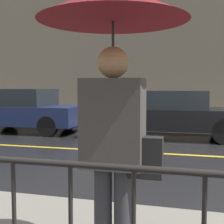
# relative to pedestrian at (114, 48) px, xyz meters

# --- Properties ---
(sidewalk_far) EXTENTS (28.00, 1.96, 0.14)m
(sidewalk_far) POSITION_rel_pedestrian_xyz_m (1.46, 9.77, -1.78)
(sidewalk_far) COLOR slate
(sidewalk_far) RESTS_ON ground_plane
(building_storefront) EXTENTS (28.00, 0.30, 6.36)m
(building_storefront) POSITION_rel_pedestrian_xyz_m (1.46, 10.90, 1.32)
(building_storefront) COLOR #706656
(building_storefront) RESTS_ON ground_plane
(pedestrian) EXTENTS (1.10, 1.10, 2.15)m
(pedestrian) POSITION_rel_pedestrian_xyz_m (0.00, 0.00, 0.00)
(pedestrian) COLOR #333338
(pedestrian) RESTS_ON sidewalk_near
(car_navy) EXTENTS (3.95, 1.85, 1.51)m
(car_navy) POSITION_rel_pedestrian_xyz_m (-5.19, 7.58, -1.09)
(car_navy) COLOR #19234C
(car_navy) RESTS_ON ground_plane
(car_black) EXTENTS (4.75, 1.88, 1.47)m
(car_black) POSITION_rel_pedestrian_xyz_m (-0.13, 7.58, -1.09)
(car_black) COLOR black
(car_black) RESTS_ON ground_plane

